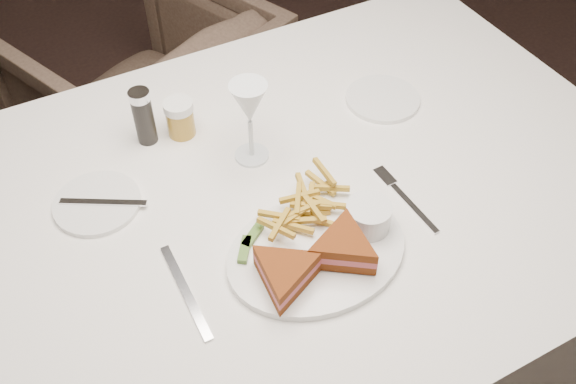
{
  "coord_description": "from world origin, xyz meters",
  "views": [
    {
      "loc": [
        -0.14,
        -0.77,
        1.63
      ],
      "look_at": [
        0.22,
        -0.09,
        0.8
      ],
      "focal_mm": 40.0,
      "sensor_mm": 36.0,
      "label": 1
    }
  ],
  "objects": [
    {
      "name": "chair_far",
      "position": [
        0.22,
        0.88,
        0.35
      ],
      "size": [
        0.87,
        0.84,
        0.7
      ],
      "primitive_type": "imported",
      "rotation": [
        0.0,
        0.0,
        3.53
      ],
      "color": "#4B3A2E",
      "rests_on": "ground"
    },
    {
      "name": "table",
      "position": [
        0.22,
        -0.04,
        0.38
      ],
      "size": [
        1.47,
        0.98,
        0.75
      ],
      "primitive_type": "cube",
      "rotation": [
        0.0,
        0.0,
        0.0
      ],
      "color": "white",
      "rests_on": "ground"
    },
    {
      "name": "table_setting",
      "position": [
        0.21,
        -0.1,
        0.79
      ],
      "size": [
        0.79,
        0.59,
        0.18
      ],
      "color": "white",
      "rests_on": "table"
    }
  ]
}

